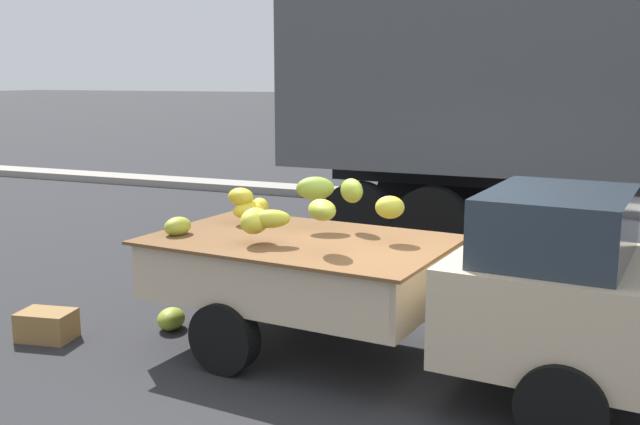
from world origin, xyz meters
name	(u,v)px	position (x,y,z in m)	size (l,w,h in m)	color
ground	(394,372)	(0.00, 0.00, 0.00)	(220.00, 220.00, 0.00)	#28282B
curb_strip	(525,205)	(0.00, 8.70, 0.08)	(80.00, 0.80, 0.16)	gray
pickup_truck	(502,287)	(0.89, 0.01, 0.88)	(4.95, 2.17, 1.70)	#CCB793
fallen_banana_bunch_near_tailgate	(171,319)	(-2.45, 0.18, 0.11)	(0.38, 0.28, 0.22)	olive
produce_crate	(47,325)	(-3.41, -0.55, 0.14)	(0.52, 0.36, 0.29)	olive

